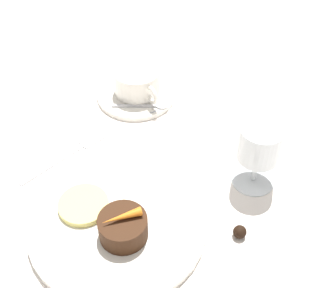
{
  "coord_description": "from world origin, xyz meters",
  "views": [
    {
      "loc": [
        0.37,
        -0.22,
        0.57
      ],
      "look_at": [
        -0.07,
        0.07,
        0.04
      ],
      "focal_mm": 50.0,
      "sensor_mm": 36.0,
      "label": 1
    }
  ],
  "objects_px": {
    "dinner_plate": "(117,221)",
    "fork": "(75,150)",
    "coffee_cup": "(137,81)",
    "wine_glass": "(259,147)",
    "dessert_cake": "(123,227)"
  },
  "relations": [
    {
      "from": "coffee_cup",
      "to": "dessert_cake",
      "type": "relative_size",
      "value": 1.64
    },
    {
      "from": "wine_glass",
      "to": "fork",
      "type": "distance_m",
      "value": 0.31
    },
    {
      "from": "coffee_cup",
      "to": "wine_glass",
      "type": "xyz_separation_m",
      "value": [
        0.28,
        0.04,
        0.04
      ]
    },
    {
      "from": "wine_glass",
      "to": "dessert_cake",
      "type": "xyz_separation_m",
      "value": [
        -0.02,
        -0.23,
        -0.04
      ]
    },
    {
      "from": "wine_glass",
      "to": "dessert_cake",
      "type": "distance_m",
      "value": 0.23
    },
    {
      "from": "dinner_plate",
      "to": "wine_glass",
      "type": "bearing_deg",
      "value": 78.66
    },
    {
      "from": "fork",
      "to": "dessert_cake",
      "type": "relative_size",
      "value": 2.49
    },
    {
      "from": "fork",
      "to": "dinner_plate",
      "type": "bearing_deg",
      "value": -4.42
    },
    {
      "from": "wine_glass",
      "to": "dessert_cake",
      "type": "relative_size",
      "value": 1.64
    },
    {
      "from": "dinner_plate",
      "to": "wine_glass",
      "type": "height_order",
      "value": "wine_glass"
    },
    {
      "from": "dinner_plate",
      "to": "dessert_cake",
      "type": "xyz_separation_m",
      "value": [
        0.03,
        -0.0,
        0.02
      ]
    },
    {
      "from": "coffee_cup",
      "to": "wine_glass",
      "type": "bearing_deg",
      "value": 9.02
    },
    {
      "from": "dinner_plate",
      "to": "fork",
      "type": "relative_size",
      "value": 1.5
    },
    {
      "from": "dinner_plate",
      "to": "fork",
      "type": "bearing_deg",
      "value": 175.58
    },
    {
      "from": "coffee_cup",
      "to": "wine_glass",
      "type": "height_order",
      "value": "wine_glass"
    }
  ]
}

